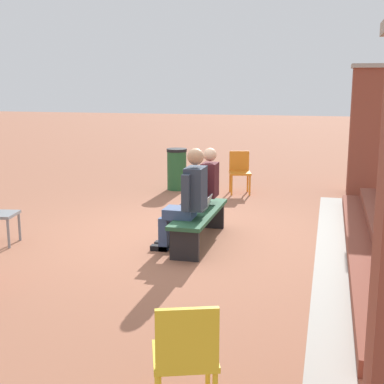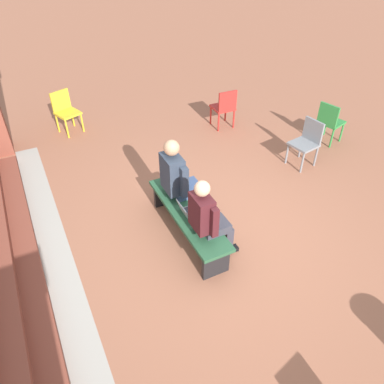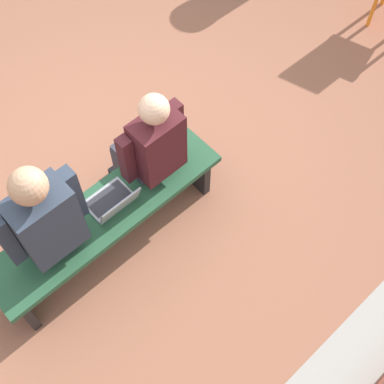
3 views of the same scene
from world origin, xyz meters
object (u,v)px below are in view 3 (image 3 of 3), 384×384
laptop (113,202)px  person_student (149,147)px  bench (107,217)px  person_adult (41,220)px

laptop → person_student: bearing=-169.2°
bench → person_adult: person_adult is taller
bench → laptop: size_ratio=5.62×
bench → person_student: bearing=-172.3°
person_student → person_adult: person_adult is taller
bench → person_adult: (0.39, -0.07, 0.38)m
person_student → laptop: person_student is taller
person_student → person_adult: 0.86m
bench → person_student: 0.58m
laptop → person_adult: bearing=-9.9°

